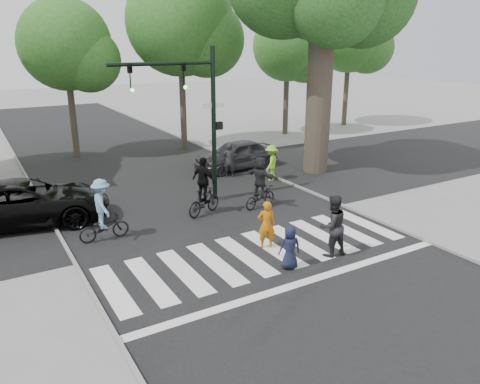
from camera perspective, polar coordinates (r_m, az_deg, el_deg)
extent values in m
plane|color=gray|center=(13.71, 4.63, -8.86)|extent=(120.00, 120.00, 0.00)
cube|color=black|center=(17.67, -4.70, -2.53)|extent=(10.00, 70.00, 0.01)
cube|color=black|center=(20.27, -8.43, 0.05)|extent=(70.00, 10.00, 0.01)
cube|color=gray|center=(16.28, -20.95, -5.38)|extent=(0.10, 70.00, 0.10)
cube|color=gray|center=(20.23, 8.25, 0.15)|extent=(0.10, 70.00, 0.10)
cube|color=silver|center=(12.83, -15.16, -11.42)|extent=(0.55, 3.00, 0.01)
cube|color=silver|center=(13.07, -10.89, -10.51)|extent=(0.55, 3.00, 0.01)
cube|color=silver|center=(13.39, -6.82, -9.58)|extent=(0.55, 3.00, 0.01)
cube|color=silver|center=(13.77, -2.97, -8.66)|extent=(0.55, 3.00, 0.01)
cube|color=silver|center=(14.21, 0.63, -7.75)|extent=(0.55, 3.00, 0.01)
cube|color=silver|center=(14.70, 3.99, -6.87)|extent=(0.55, 3.00, 0.01)
cube|color=silver|center=(15.24, 7.12, -6.04)|extent=(0.55, 3.00, 0.01)
cube|color=silver|center=(15.83, 10.01, -5.24)|extent=(0.55, 3.00, 0.01)
cube|color=silver|center=(16.46, 12.67, -4.50)|extent=(0.55, 3.00, 0.01)
cube|color=silver|center=(17.12, 15.14, -3.80)|extent=(0.55, 3.00, 0.01)
cube|color=silver|center=(12.86, 7.75, -10.85)|extent=(10.00, 0.30, 0.01)
cylinder|color=black|center=(18.45, -3.21, 8.03)|extent=(0.18, 0.18, 6.00)
cylinder|color=black|center=(17.36, -9.43, 15.18)|extent=(4.00, 0.14, 0.14)
imported|color=black|center=(17.70, -6.88, 13.87)|extent=(0.16, 0.20, 1.00)
sphere|color=#19E533|center=(17.62, -6.67, 12.56)|extent=(0.14, 0.14, 0.14)
imported|color=black|center=(16.99, -13.22, 13.38)|extent=(0.16, 0.20, 1.00)
sphere|color=#19E533|center=(16.91, -12.99, 12.01)|extent=(0.14, 0.14, 0.14)
cube|color=black|center=(18.55, -2.60, 8.09)|extent=(0.28, 0.18, 0.30)
cube|color=#FF660C|center=(18.60, -2.30, 8.12)|extent=(0.02, 0.14, 0.20)
cube|color=white|center=(18.33, -3.26, 10.49)|extent=(0.90, 0.04, 0.18)
cylinder|color=brown|center=(22.93, 9.57, 11.02)|extent=(1.20, 1.20, 7.00)
cylinder|color=brown|center=(22.82, 10.92, 18.47)|extent=(1.29, 1.74, 2.93)
sphere|color=#144615|center=(21.45, 11.67, 21.97)|extent=(4.00, 4.00, 4.00)
cylinder|color=brown|center=(27.44, -19.82, 9.85)|extent=(0.36, 0.36, 5.60)
sphere|color=#2E5E1F|center=(27.24, -20.55, 16.51)|extent=(4.80, 4.80, 4.80)
sphere|color=#2E5E1F|center=(26.75, -17.98, 15.03)|extent=(3.36, 3.36, 3.36)
cylinder|color=brown|center=(27.92, -7.02, 12.03)|extent=(0.36, 0.36, 6.72)
sphere|color=#2E5E1F|center=(27.80, -7.34, 19.93)|extent=(6.00, 6.00, 6.00)
sphere|color=#2E5E1F|center=(27.47, -4.06, 18.05)|extent=(4.20, 4.20, 4.20)
cylinder|color=brown|center=(32.66, 5.64, 11.81)|extent=(0.36, 0.36, 5.46)
sphere|color=#2E5E1F|center=(32.49, 5.82, 17.29)|extent=(4.60, 4.60, 4.60)
sphere|color=#2E5E1F|center=(32.51, 7.88, 15.84)|extent=(3.22, 3.22, 3.22)
cylinder|color=brown|center=(36.91, 12.85, 12.70)|extent=(0.36, 0.36, 6.16)
sphere|color=#2E5E1F|center=(36.78, 13.24, 18.16)|extent=(5.40, 5.40, 5.40)
sphere|color=#2E5E1F|center=(36.95, 15.31, 16.64)|extent=(3.78, 3.78, 3.78)
imported|color=#BB660A|center=(14.48, 3.23, -3.99)|extent=(0.65, 0.55, 1.53)
imported|color=#161B30|center=(13.29, 6.08, -6.75)|extent=(0.72, 0.58, 1.27)
imported|color=#232325|center=(14.15, 11.18, -4.06)|extent=(0.98, 0.80, 1.89)
imported|color=black|center=(15.77, -16.24, -4.17)|extent=(1.63, 0.60, 0.85)
imported|color=#688EB1|center=(15.49, -16.50, -1.39)|extent=(0.63, 1.06, 1.62)
imported|color=black|center=(17.36, -4.40, -1.17)|extent=(1.72, 1.07, 1.00)
imported|color=black|center=(17.11, -4.46, 1.41)|extent=(0.77, 1.10, 1.73)
imported|color=black|center=(18.12, 2.46, -0.58)|extent=(1.68, 0.95, 0.83)
imported|color=#232325|center=(17.88, 2.49, 1.85)|extent=(0.84, 1.55, 1.60)
imported|color=black|center=(17.97, -24.76, -1.18)|extent=(6.08, 3.66, 1.58)
imported|color=#37363B|center=(23.50, -0.52, 4.56)|extent=(4.40, 2.03, 1.46)
imported|color=#7DCF2C|center=(21.57, 3.83, 3.57)|extent=(1.22, 1.15, 1.66)
imported|color=#232325|center=(22.10, -1.33, 3.89)|extent=(0.70, 0.65, 1.61)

